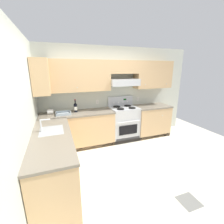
{
  "coord_description": "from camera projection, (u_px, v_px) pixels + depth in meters",
  "views": [
    {
      "loc": [
        -1.12,
        -2.54,
        1.96
      ],
      "look_at": [
        0.07,
        0.7,
        1.0
      ],
      "focal_mm": 24.82,
      "sensor_mm": 36.0,
      "label": 1
    }
  ],
  "objects": [
    {
      "name": "wall_left",
      "position": [
        26.0,
        109.0,
        2.51
      ],
      "size": [
        0.47,
        4.0,
        2.55
      ],
      "color": "beige",
      "rests_on": "ground_plane"
    },
    {
      "name": "wine_bottle",
      "position": [
        75.0,
        107.0,
        3.89
      ],
      "size": [
        0.08,
        0.08,
        0.33
      ],
      "color": "black",
      "rests_on": "counter_back_run"
    },
    {
      "name": "wall_back",
      "position": [
        113.0,
        87.0,
        4.31
      ],
      "size": [
        4.68,
        0.57,
        2.55
      ],
      "color": "beige",
      "rests_on": "ground_plane"
    },
    {
      "name": "floor_accent_tile",
      "position": [
        189.0,
        201.0,
        2.37
      ],
      "size": [
        0.3,
        0.3,
        0.01
      ],
      "primitive_type": "cube",
      "color": "slate",
      "rests_on": "ground_plane"
    },
    {
      "name": "counter_back_run",
      "position": [
        108.0,
        126.0,
        4.25
      ],
      "size": [
        3.6,
        0.65,
        0.91
      ],
      "color": "tan",
      "rests_on": "ground_plane"
    },
    {
      "name": "paper_towel_roll",
      "position": [
        50.0,
        112.0,
        3.73
      ],
      "size": [
        0.14,
        0.12,
        0.12
      ],
      "color": "white",
      "rests_on": "counter_back_run"
    },
    {
      "name": "counter_left_run",
      "position": [
        54.0,
        160.0,
        2.66
      ],
      "size": [
        0.63,
        1.91,
        1.13
      ],
      "color": "tan",
      "rests_on": "ground_plane"
    },
    {
      "name": "bowl",
      "position": [
        63.0,
        114.0,
        3.71
      ],
      "size": [
        0.35,
        0.28,
        0.06
      ],
      "color": "#9EADB7",
      "rests_on": "counter_back_run"
    },
    {
      "name": "stove",
      "position": [
        124.0,
        123.0,
        4.41
      ],
      "size": [
        0.76,
        0.62,
        1.2
      ],
      "color": "#B7BABC",
      "rests_on": "ground_plane"
    },
    {
      "name": "ground_plane",
      "position": [
        120.0,
        167.0,
        3.19
      ],
      "size": [
        7.04,
        7.04,
        0.0
      ],
      "primitive_type": "plane",
      "color": "beige"
    }
  ]
}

